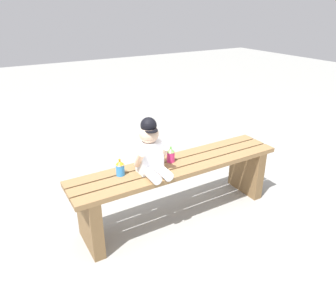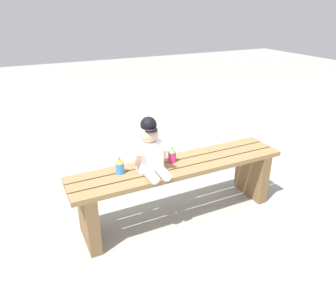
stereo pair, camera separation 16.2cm
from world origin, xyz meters
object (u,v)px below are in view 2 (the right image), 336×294
(sippy_cup_left, at_px, (120,166))
(sippy_cup_right, at_px, (172,155))
(child_figure, at_px, (150,149))
(park_bench, at_px, (179,180))

(sippy_cup_left, relative_size, sippy_cup_right, 1.00)
(sippy_cup_left, xyz_separation_m, sippy_cup_right, (0.41, 0.00, 0.00))
(child_figure, xyz_separation_m, sippy_cup_left, (-0.20, 0.07, -0.12))
(park_bench, height_order, child_figure, child_figure)
(sippy_cup_left, bearing_deg, park_bench, -6.52)
(child_figure, relative_size, sippy_cup_right, 3.26)
(park_bench, bearing_deg, sippy_cup_left, 173.48)
(sippy_cup_right, bearing_deg, child_figure, -161.08)
(park_bench, distance_m, child_figure, 0.41)
(child_figure, height_order, sippy_cup_right, child_figure)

